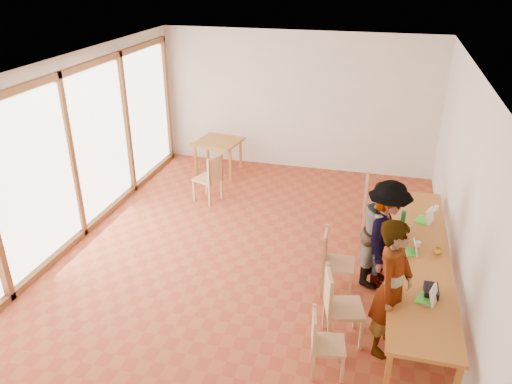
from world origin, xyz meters
TOP-DOWN VIEW (x-y plane):
  - ground at (0.00, 0.00)m, footprint 8.00×8.00m
  - wall_back at (0.00, 4.00)m, footprint 6.00×0.10m
  - wall_front at (0.00, -4.00)m, footprint 6.00×0.10m
  - wall_right at (3.00, 0.00)m, footprint 0.10×8.00m
  - window_wall at (-2.96, 0.00)m, footprint 0.10×8.00m
  - ceiling at (0.00, 0.00)m, footprint 6.00×8.00m
  - communal_table at (2.50, -0.43)m, footprint 0.80×4.00m
  - side_table at (-1.56, 3.20)m, footprint 0.90×0.90m
  - chair_near at (1.42, -2.08)m, footprint 0.44×0.44m
  - chair_mid at (1.52, -1.50)m, footprint 0.56×0.56m
  - chair_far at (1.34, -0.49)m, footprint 0.46×0.46m
  - chair_empty at (1.79, 1.39)m, footprint 0.47×0.47m
  - chair_spare at (-1.24, 1.81)m, footprint 0.57×0.57m
  - person_near at (2.14, -1.50)m, footprint 0.61×0.75m
  - person_mid at (1.99, -0.01)m, footprint 0.72×0.85m
  - person_far at (2.05, -0.14)m, footprint 0.78×1.14m
  - laptop_near at (2.57, -1.46)m, footprint 0.27×0.29m
  - laptop_mid at (2.40, -0.43)m, footprint 0.21×0.23m
  - laptop_far at (2.62, 0.53)m, footprint 0.30×0.32m
  - yellow_mug at (2.73, -0.36)m, footprint 0.13×0.13m
  - green_bottle at (2.27, 0.23)m, footprint 0.07×0.07m
  - clear_glass at (2.79, 0.93)m, footprint 0.07×0.07m
  - condiment_cup at (2.48, -0.22)m, footprint 0.08×0.08m
  - pink_phone at (2.52, -1.54)m, footprint 0.05×0.10m
  - black_pouch at (2.60, -1.31)m, footprint 0.16×0.26m

SIDE VIEW (x-z plane):
  - ground at x=0.00m, z-range 0.00..0.00m
  - chair_near at x=1.42m, z-range 0.28..0.71m
  - chair_far at x=1.34m, z-range 0.33..0.83m
  - chair_spare at x=-1.24m, z-range 0.33..0.84m
  - chair_mid at x=1.52m, z-range 0.34..0.86m
  - chair_empty at x=1.79m, z-range 0.35..0.88m
  - side_table at x=-1.56m, z-range 0.29..1.04m
  - communal_table at x=2.50m, z-range 0.33..1.08m
  - pink_phone at x=2.52m, z-range 0.75..0.76m
  - person_mid at x=1.99m, z-range 0.00..1.56m
  - condiment_cup at x=2.48m, z-range 0.75..0.81m
  - yellow_mug at x=2.73m, z-range 0.75..0.84m
  - clear_glass at x=2.79m, z-range 0.75..0.84m
  - black_pouch at x=2.60m, z-range 0.75..0.84m
  - laptop_mid at x=2.40m, z-range 0.71..0.89m
  - laptop_near at x=2.57m, z-range 0.70..0.91m
  - laptop_far at x=2.62m, z-range 0.70..0.92m
  - person_far at x=2.05m, z-range 0.00..1.62m
  - person_near at x=2.14m, z-range 0.00..1.76m
  - green_bottle at x=2.27m, z-range 0.75..1.03m
  - wall_back at x=0.00m, z-range 0.00..3.00m
  - wall_front at x=0.00m, z-range 0.00..3.00m
  - wall_right at x=3.00m, z-range 0.00..3.00m
  - window_wall at x=-2.96m, z-range 0.00..3.00m
  - ceiling at x=0.00m, z-range 3.00..3.04m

